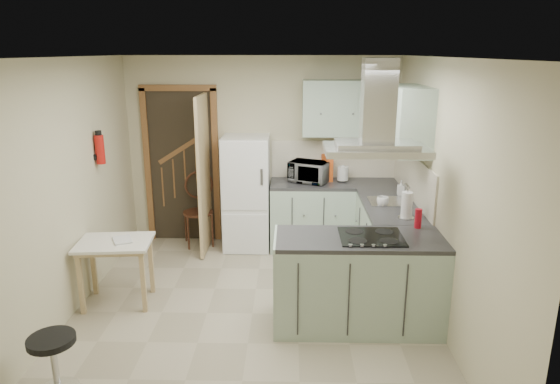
{
  "coord_description": "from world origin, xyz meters",
  "views": [
    {
      "loc": [
        0.38,
        -4.5,
        2.56
      ],
      "look_at": [
        0.27,
        0.45,
        1.15
      ],
      "focal_mm": 32.0,
      "sensor_mm": 36.0,
      "label": 1
    }
  ],
  "objects_px": {
    "extractor_hood": "(376,150)",
    "microwave": "(309,172)",
    "drop_leaf_table": "(117,272)",
    "stool": "(55,364)",
    "peninsula": "(358,282)",
    "bentwood_chair": "(198,213)",
    "fridge": "(247,193)"
  },
  "relations": [
    {
      "from": "extractor_hood",
      "to": "fridge",
      "type": "bearing_deg",
      "value": 123.79
    },
    {
      "from": "extractor_hood",
      "to": "microwave",
      "type": "height_order",
      "value": "extractor_hood"
    },
    {
      "from": "bentwood_chair",
      "to": "microwave",
      "type": "height_order",
      "value": "microwave"
    },
    {
      "from": "peninsula",
      "to": "stool",
      "type": "relative_size",
      "value": 3.25
    },
    {
      "from": "peninsula",
      "to": "stool",
      "type": "height_order",
      "value": "peninsula"
    },
    {
      "from": "stool",
      "to": "microwave",
      "type": "xyz_separation_m",
      "value": [
        2.04,
        3.05,
        0.8
      ]
    },
    {
      "from": "microwave",
      "to": "drop_leaf_table",
      "type": "bearing_deg",
      "value": -117.47
    },
    {
      "from": "stool",
      "to": "microwave",
      "type": "distance_m",
      "value": 3.75
    },
    {
      "from": "fridge",
      "to": "extractor_hood",
      "type": "xyz_separation_m",
      "value": [
        1.32,
        -1.98,
        0.97
      ]
    },
    {
      "from": "microwave",
      "to": "stool",
      "type": "bearing_deg",
      "value": -99.9
    },
    {
      "from": "drop_leaf_table",
      "to": "stool",
      "type": "distance_m",
      "value": 1.43
    },
    {
      "from": "fridge",
      "to": "peninsula",
      "type": "height_order",
      "value": "fridge"
    },
    {
      "from": "extractor_hood",
      "to": "bentwood_chair",
      "type": "xyz_separation_m",
      "value": [
        -1.99,
        2.05,
        -1.27
      ]
    },
    {
      "from": "peninsula",
      "to": "bentwood_chair",
      "type": "bearing_deg",
      "value": 132.77
    },
    {
      "from": "fridge",
      "to": "peninsula",
      "type": "bearing_deg",
      "value": -58.26
    },
    {
      "from": "peninsula",
      "to": "stool",
      "type": "xyz_separation_m",
      "value": [
        -2.45,
        -1.04,
        -0.21
      ]
    },
    {
      "from": "drop_leaf_table",
      "to": "stool",
      "type": "height_order",
      "value": "drop_leaf_table"
    },
    {
      "from": "fridge",
      "to": "microwave",
      "type": "distance_m",
      "value": 0.87
    },
    {
      "from": "stool",
      "to": "extractor_hood",
      "type": "bearing_deg",
      "value": 22.21
    },
    {
      "from": "fridge",
      "to": "microwave",
      "type": "xyz_separation_m",
      "value": [
        0.82,
        0.03,
        0.29
      ]
    },
    {
      "from": "fridge",
      "to": "drop_leaf_table",
      "type": "relative_size",
      "value": 2.05
    },
    {
      "from": "peninsula",
      "to": "drop_leaf_table",
      "type": "height_order",
      "value": "peninsula"
    },
    {
      "from": "extractor_hood",
      "to": "bentwood_chair",
      "type": "distance_m",
      "value": 3.13
    },
    {
      "from": "fridge",
      "to": "extractor_hood",
      "type": "height_order",
      "value": "extractor_hood"
    },
    {
      "from": "drop_leaf_table",
      "to": "microwave",
      "type": "distance_m",
      "value": 2.69
    },
    {
      "from": "peninsula",
      "to": "bentwood_chair",
      "type": "relative_size",
      "value": 1.72
    },
    {
      "from": "drop_leaf_table",
      "to": "microwave",
      "type": "height_order",
      "value": "microwave"
    },
    {
      "from": "fridge",
      "to": "stool",
      "type": "relative_size",
      "value": 3.14
    },
    {
      "from": "extractor_hood",
      "to": "stool",
      "type": "xyz_separation_m",
      "value": [
        -2.55,
        -1.04,
        -1.48
      ]
    },
    {
      "from": "fridge",
      "to": "microwave",
      "type": "relative_size",
      "value": 3.06
    },
    {
      "from": "drop_leaf_table",
      "to": "stool",
      "type": "bearing_deg",
      "value": -95.37
    },
    {
      "from": "drop_leaf_table",
      "to": "stool",
      "type": "xyz_separation_m",
      "value": [
        -0.01,
        -1.43,
        -0.1
      ]
    }
  ]
}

